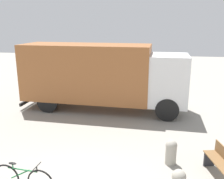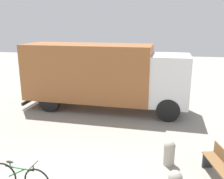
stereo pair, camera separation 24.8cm
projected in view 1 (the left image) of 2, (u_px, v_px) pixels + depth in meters
delivery_truck at (101, 74)px, 12.49m from camera, size 8.31×2.50×3.31m
bicycle_middle at (23, 179)px, 6.48m from camera, size 1.73×0.44×0.84m
bollard_far_bench at (171, 151)px, 7.80m from camera, size 0.36×0.36×0.82m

